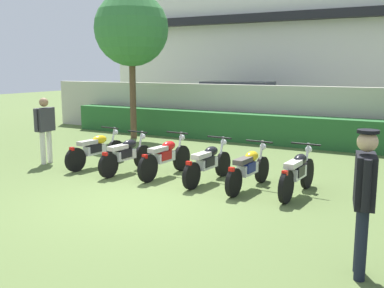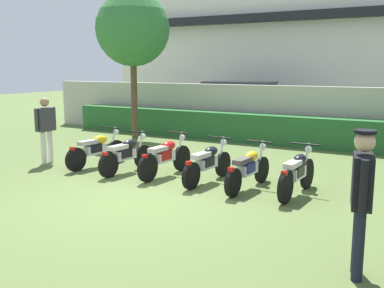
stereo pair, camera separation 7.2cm
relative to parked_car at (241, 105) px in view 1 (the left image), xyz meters
name	(u,v)px [view 1 (the left image)]	position (x,y,z in m)	size (l,w,h in m)	color
ground	(139,200)	(2.21, -10.21, -0.94)	(60.00, 60.00, 0.00)	#566B38
building	(330,27)	(2.21, 5.32, 3.36)	(20.28, 6.50, 8.60)	white
compound_wall	(275,113)	(2.21, -2.32, -0.01)	(19.27, 0.30, 1.86)	#BCB7A8
hedge_row	(268,129)	(2.21, -3.02, -0.46)	(15.42, 0.70, 0.95)	#28602D
parked_car	(241,105)	(0.00, 0.00, 0.00)	(4.63, 2.36, 1.89)	navy
tree_near_inspector	(131,29)	(-2.29, -4.22, 2.78)	(2.51, 2.51, 4.99)	brown
motorcycle_in_row_0	(96,149)	(-0.40, -8.38, -0.49)	(0.60, 1.92, 0.95)	black
motorcycle_in_row_1	(126,154)	(0.65, -8.54, -0.50)	(0.60, 1.78, 0.94)	black
motorcycle_in_row_2	(165,157)	(1.64, -8.37, -0.49)	(0.60, 1.92, 0.96)	black
motorcycle_in_row_3	(208,163)	(2.76, -8.41, -0.50)	(0.60, 1.89, 0.94)	black
motorcycle_in_row_4	(249,168)	(3.72, -8.49, -0.50)	(0.60, 1.88, 0.94)	black
motorcycle_in_row_5	(297,173)	(4.72, -8.44, -0.48)	(0.60, 1.85, 0.97)	black
inspector_person	(45,125)	(-1.79, -8.69, 0.08)	(0.23, 0.68, 1.70)	silver
officer_0	(364,190)	(6.34, -11.45, 0.13)	(0.31, 0.69, 1.78)	black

